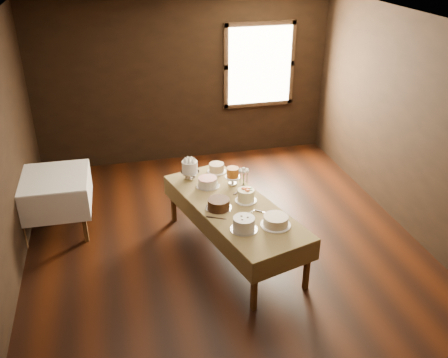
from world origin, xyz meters
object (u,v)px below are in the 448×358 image
Objects in this scene: display_table at (233,208)px; side_table at (51,183)px; cake_speckled at (217,168)px; cake_caramel at (233,177)px; cake_server_a at (251,212)px; cake_chocolate at (219,204)px; cake_server_b at (268,213)px; cake_meringue at (190,171)px; cake_cream at (276,221)px; flower_vase at (243,188)px; cake_swirl at (244,224)px; cake_server_d at (242,190)px; cake_flowers at (246,196)px; cake_lattice at (208,183)px; cake_server_e at (220,219)px.

display_table is 2.46× the size of side_table.
cake_speckled is 0.42m from cake_caramel.
cake_speckled is 1.20× the size of cake_server_a.
cake_server_b is at bearing -24.91° from cake_chocolate.
cake_cream is at bearing -61.84° from cake_meringue.
cake_caramel reaches higher than flower_vase.
cake_swirl is 0.92m from cake_server_d.
cake_chocolate is 1.25× the size of cake_flowers.
cake_lattice reaches higher than cake_server_d.
cake_chocolate is at bearing -88.92° from cake_lattice.
cake_chocolate is 2.75× the size of flower_vase.
cake_meringue reaches higher than display_table.
cake_speckled is 0.99m from cake_chocolate.
cake_caramel is at bearing 101.39° from cake_cream.
cake_chocolate is at bearing -101.56° from cake_speckled.
cake_server_a is at bearing -29.06° from side_table.
flower_vase reaches higher than cake_speckled.
cake_lattice is at bearing 115.84° from cake_server_e.
cake_meringue reaches higher than cake_server_a.
cake_lattice is (1.99, -0.54, 0.04)m from side_table.
cake_cream is at bearing -78.61° from cake_caramel.
side_table is 3.65× the size of cake_meringue.
side_table is 2.29m from cake_chocolate.
display_table is at bearing 86.88° from cake_swirl.
cake_server_a is (0.36, -0.76, -0.05)m from cake_lattice.
cake_caramel is at bearing 72.63° from cake_server_d.
flower_vase is (0.20, 0.26, 0.12)m from display_table.
cake_server_e is (-0.58, 0.29, -0.05)m from cake_cream.
cake_caramel is (0.13, -0.40, 0.05)m from cake_speckled.
cake_cream is 0.90m from cake_server_d.
cake_flowers is at bearing 14.01° from display_table.
cake_meringue is 1.11× the size of cake_server_b.
cake_lattice is 0.85× the size of cake_chocolate.
cake_swirl is (-0.03, -1.49, 0.02)m from cake_speckled.
flower_vase is at bearing 79.09° from cake_server_e.
cake_swirl is at bearing -108.01° from cake_flowers.
cake_meringue reaches higher than cake_speckled.
flower_vase is at bearing 99.94° from cake_cream.
cake_lattice is 0.49m from flower_vase.
cake_flowers is (0.17, 0.04, 0.13)m from display_table.
cake_speckled is at bearing 88.82° from cake_swirl.
side_table is 3.36× the size of cake_speckled.
cake_meringue reaches higher than cake_server_d.
side_table is at bearing 175.92° from cake_speckled.
cake_lattice is 1.25× the size of cake_caramel.
cake_swirl reaches higher than cake_server_e.
cake_swirl is (2.17, -1.64, 0.06)m from side_table.
cake_meringue is 1.33m from cake_server_b.
cake_chocolate is at bearing -167.77° from cake_server_b.
display_table is at bearing -63.92° from cake_meringue.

